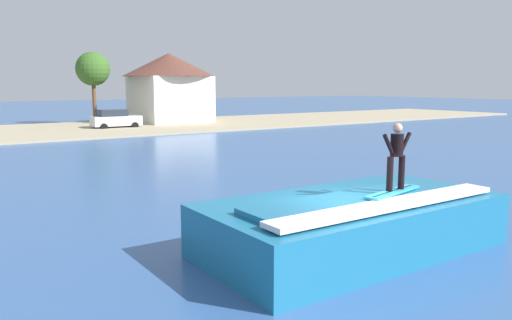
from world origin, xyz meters
TOP-DOWN VIEW (x-y plane):
  - ground_plane at (0.00, 0.00)m, footprint 260.00×260.00m
  - wave_crest at (0.51, 0.27)m, footprint 7.63×3.80m
  - surfboard at (1.30, -0.30)m, footprint 2.16×0.82m
  - surfer at (1.42, -0.26)m, footprint 1.00×0.32m
  - shoreline_bank at (0.00, 38.59)m, footprint 120.00×17.07m
  - car_far_shore at (7.19, 38.13)m, footprint 4.54×2.05m
  - house_gabled_white at (14.59, 42.15)m, footprint 9.89×9.89m
  - tree_tall_bare at (7.27, 44.86)m, footprint 3.49×3.49m

SIDE VIEW (x-z plane):
  - ground_plane at x=0.00m, z-range 0.00..0.00m
  - shoreline_bank at x=0.00m, z-range 0.00..0.17m
  - wave_crest at x=0.51m, z-range -0.04..1.44m
  - car_far_shore at x=7.19m, z-range 0.02..1.88m
  - surfboard at x=1.30m, z-range 1.49..1.55m
  - surfer at x=1.42m, z-range 1.64..3.32m
  - house_gabled_white at x=14.59m, z-range 0.51..7.99m
  - tree_tall_bare at x=7.27m, z-range 1.95..9.46m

